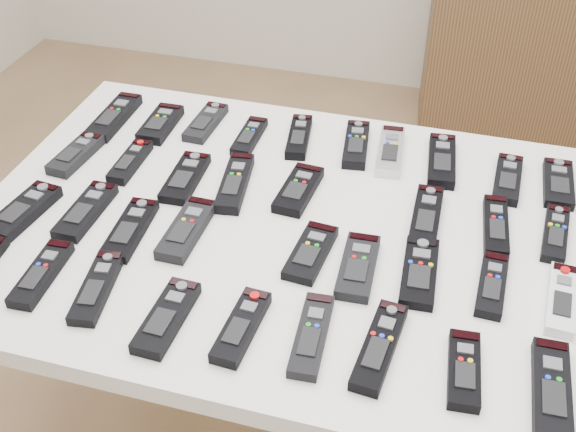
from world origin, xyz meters
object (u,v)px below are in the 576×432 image
(remote_5, at_px, (356,145))
(remote_18, at_px, (23,211))
(remote_15, at_px, (426,218))
(remote_20, at_px, (130,229))
(table, at_px, (288,246))
(remote_1, at_px, (160,124))
(remote_32, at_px, (311,335))
(remote_13, at_px, (235,183))
(remote_14, at_px, (299,190))
(remote_19, at_px, (86,211))
(remote_26, at_px, (562,299))
(remote_35, at_px, (552,390))
(remote_7, at_px, (442,161))
(remote_9, at_px, (558,184))
(remote_6, at_px, (390,151))
(remote_25, at_px, (492,285))
(remote_10, at_px, (76,155))
(remote_23, at_px, (358,267))
(remote_11, at_px, (130,162))
(remote_21, at_px, (187,229))
(remote_29, at_px, (97,287))
(remote_8, at_px, (508,179))
(remote_17, at_px, (555,234))
(remote_34, at_px, (464,370))
(remote_31, at_px, (241,327))
(remote_3, at_px, (249,136))
(remote_2, at_px, (206,123))
(remote_28, at_px, (41,274))
(remote_22, at_px, (311,252))
(remote_33, at_px, (379,346))
(remote_30, at_px, (167,317))
(remote_0, at_px, (114,117))
(remote_24, at_px, (419,272))
(remote_16, at_px, (496,226))
(remote_4, at_px, (299,137))

(remote_5, xyz_separation_m, remote_18, (-0.59, -0.42, 0.00))
(remote_15, relative_size, remote_20, 1.07)
(table, height_order, remote_1, remote_1)
(remote_32, bearing_deg, remote_13, 121.45)
(remote_14, bearing_deg, remote_19, -150.46)
(remote_26, height_order, remote_35, remote_35)
(remote_7, bearing_deg, remote_9, -9.38)
(remote_19, bearing_deg, remote_6, 34.97)
(table, xyz_separation_m, remote_7, (0.27, 0.29, 0.07))
(remote_25, bearing_deg, remote_10, 171.45)
(remote_23, bearing_deg, remote_5, 99.22)
(remote_23, bearing_deg, remote_26, -0.58)
(remote_18, relative_size, remote_20, 0.97)
(remote_11, height_order, remote_21, remote_21)
(remote_1, xyz_separation_m, remote_9, (0.90, 0.01, -0.00))
(remote_7, distance_m, remote_29, 0.78)
(remote_13, height_order, remote_29, remote_13)
(remote_8, distance_m, remote_17, 0.19)
(remote_34, bearing_deg, remote_1, 139.31)
(remote_31, relative_size, remote_35, 0.87)
(remote_3, distance_m, remote_32, 0.62)
(remote_2, height_order, remote_10, remote_10)
(remote_2, height_order, remote_3, remote_2)
(remote_28, bearing_deg, remote_2, 77.50)
(remote_8, distance_m, remote_28, 0.95)
(remote_21, bearing_deg, remote_22, 1.04)
(remote_20, distance_m, remote_33, 0.54)
(remote_13, xyz_separation_m, remote_30, (0.02, -0.39, -0.00))
(remote_28, height_order, remote_34, same)
(table, bearing_deg, remote_34, -37.87)
(remote_8, xyz_separation_m, remote_35, (0.09, -0.55, 0.00))
(remote_0, xyz_separation_m, remote_5, (0.58, 0.04, -0.00))
(remote_20, bearing_deg, remote_23, -2.04)
(remote_24, height_order, remote_29, same)
(remote_18, xyz_separation_m, remote_35, (1.01, -0.17, -0.00))
(table, xyz_separation_m, remote_16, (0.39, 0.09, 0.07))
(remote_9, bearing_deg, remote_32, -126.36)
(remote_4, bearing_deg, remote_16, -33.39)
(remote_25, bearing_deg, remote_3, 150.26)
(remote_5, distance_m, remote_29, 0.67)
(remote_4, relative_size, remote_18, 0.96)
(remote_1, distance_m, remote_2, 0.11)
(remote_29, xyz_separation_m, remote_32, (0.39, -0.01, 0.00))
(remote_13, bearing_deg, remote_16, -7.82)
(remote_6, relative_size, remote_16, 1.03)
(remote_32, bearing_deg, remote_10, 145.71)
(remote_20, relative_size, remote_26, 1.05)
(remote_21, bearing_deg, remote_14, 47.37)
(remote_23, bearing_deg, remote_21, 174.87)
(remote_7, bearing_deg, remote_4, 172.78)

